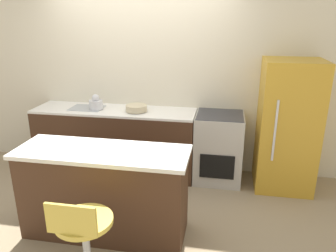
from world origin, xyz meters
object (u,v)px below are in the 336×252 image
at_px(kettle, 96,103).
at_px(stool_chair, 84,240).
at_px(oven_range, 218,148).
at_px(refrigerator, 287,126).
at_px(mixing_bowl, 136,108).

bearing_deg(kettle, stool_chair, -71.40).
bearing_deg(oven_range, kettle, -178.64).
distance_m(stool_chair, kettle, 2.20).
distance_m(refrigerator, mixing_bowl, 1.93).
relative_size(oven_range, stool_chair, 1.06).
xyz_separation_m(stool_chair, mixing_bowl, (-0.12, 2.02, 0.52)).
distance_m(oven_range, refrigerator, 0.90).
bearing_deg(stool_chair, kettle, 108.60).
distance_m(stool_chair, mixing_bowl, 2.09).
height_order(stool_chair, mixing_bowl, mixing_bowl).
xyz_separation_m(oven_range, stool_chair, (-0.98, -2.06, -0.02)).
height_order(oven_range, refrigerator, refrigerator).
bearing_deg(mixing_bowl, oven_range, 2.05).
distance_m(oven_range, kettle, 1.74).
bearing_deg(mixing_bowl, kettle, 180.00).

